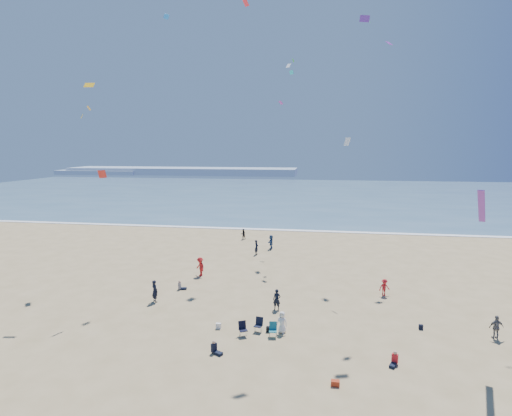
# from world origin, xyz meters

# --- Properties ---
(ocean) EXTENTS (220.00, 100.00, 0.06)m
(ocean) POSITION_xyz_m (0.00, 95.00, 0.03)
(ocean) COLOR #476B84
(ocean) RESTS_ON ground
(surf_line) EXTENTS (220.00, 1.20, 0.08)m
(surf_line) POSITION_xyz_m (0.00, 45.00, 0.04)
(surf_line) COLOR white
(surf_line) RESTS_ON ground
(headland_far) EXTENTS (110.00, 20.00, 3.20)m
(headland_far) POSITION_xyz_m (-60.00, 170.00, 1.60)
(headland_far) COLOR #7A8EA8
(headland_far) RESTS_ON ground
(headland_near) EXTENTS (40.00, 14.00, 2.00)m
(headland_near) POSITION_xyz_m (-100.00, 165.00, 1.00)
(headland_near) COLOR #7A8EA8
(headland_near) RESTS_ON ground
(standing_flyers) EXTENTS (30.85, 47.59, 1.90)m
(standing_flyers) POSITION_xyz_m (4.23, 15.86, 0.86)
(standing_flyers) COLOR black
(standing_flyers) RESTS_ON ground
(seated_group) EXTENTS (17.73, 24.93, 0.84)m
(seated_group) POSITION_xyz_m (2.81, 4.61, 0.42)
(seated_group) COLOR silver
(seated_group) RESTS_ON ground
(chair_cluster) EXTENTS (2.73, 1.56, 1.00)m
(chair_cluster) POSITION_xyz_m (1.85, 9.81, 0.50)
(chair_cluster) COLOR black
(chair_cluster) RESTS_ON ground
(white_tote) EXTENTS (0.35, 0.20, 0.40)m
(white_tote) POSITION_xyz_m (-1.06, 10.35, 0.20)
(white_tote) COLOR white
(white_tote) RESTS_ON ground
(black_backpack) EXTENTS (0.30, 0.22, 0.38)m
(black_backpack) POSITION_xyz_m (2.49, 10.41, 0.19)
(black_backpack) COLOR black
(black_backpack) RESTS_ON ground
(cooler) EXTENTS (0.45, 0.30, 0.30)m
(cooler) POSITION_xyz_m (6.83, 4.69, 0.15)
(cooler) COLOR #AB3218
(cooler) RESTS_ON ground
(navy_bag) EXTENTS (0.28, 0.18, 0.34)m
(navy_bag) POSITION_xyz_m (13.02, 12.49, 0.17)
(navy_bag) COLOR black
(navy_bag) RESTS_ON ground
(kites_aloft) EXTENTS (41.32, 41.73, 29.03)m
(kites_aloft) POSITION_xyz_m (8.72, 14.75, 14.81)
(kites_aloft) COLOR #4B259B
(kites_aloft) RESTS_ON ground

